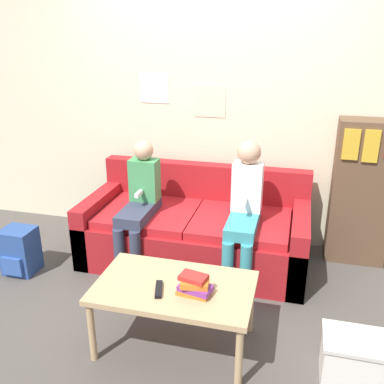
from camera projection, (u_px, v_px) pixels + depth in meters
name	position (u px, v px, depth m)	size (l,w,h in m)	color
ground_plane	(178.00, 292.00, 3.38)	(10.00, 10.00, 0.00)	#4C4742
wall_back	(211.00, 105.00, 3.92)	(8.00, 0.06, 2.60)	beige
couch	(196.00, 231.00, 3.80)	(1.93, 0.90, 0.79)	maroon
coffee_table	(174.00, 292.00, 2.69)	(0.99, 0.60, 0.45)	tan
person_left	(139.00, 201.00, 3.59)	(0.24, 0.60, 1.08)	#33384C
person_right	(245.00, 206.00, 3.38)	(0.24, 0.60, 1.14)	teal
tv_remote	(159.00, 289.00, 2.61)	(0.08, 0.17, 0.02)	black
book_stack	(195.00, 285.00, 2.57)	(0.22, 0.17, 0.12)	orange
bookshelf	(361.00, 192.00, 3.67)	(0.50, 0.29, 1.26)	brown
storage_box	(359.00, 361.00, 2.48)	(0.43, 0.29, 0.30)	silver
backpack	(20.00, 251.00, 3.61)	(0.26, 0.26, 0.39)	#284789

